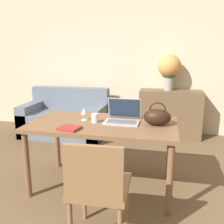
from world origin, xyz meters
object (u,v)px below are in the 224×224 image
(chair, at_px, (98,185))
(laptop, at_px, (123,115))
(couch, at_px, (66,119))
(drinking_glass, at_px, (95,118))
(handbag, at_px, (157,117))
(wine_glass, at_px, (84,112))
(flower_vase, at_px, (169,68))

(chair, height_order, laptop, laptop)
(chair, relative_size, laptop, 2.37)
(couch, bearing_deg, drinking_glass, -57.50)
(handbag, bearing_deg, chair, -114.21)
(wine_glass, distance_m, flower_vase, 2.12)
(laptop, bearing_deg, chair, -91.32)
(couch, bearing_deg, chair, -62.19)
(couch, distance_m, laptop, 2.05)
(flower_vase, bearing_deg, chair, -99.98)
(couch, relative_size, handbag, 5.24)
(couch, relative_size, flower_vase, 2.38)
(laptop, xyz_separation_m, flower_vase, (0.47, 1.84, 0.39))
(wine_glass, relative_size, handbag, 0.49)
(couch, distance_m, flower_vase, 2.01)
(chair, xyz_separation_m, drinking_glass, (-0.26, 0.82, 0.29))
(couch, relative_size, wine_glass, 10.61)
(chair, bearing_deg, flower_vase, 77.57)
(flower_vase, bearing_deg, couch, -169.22)
(drinking_glass, bearing_deg, handbag, 2.79)
(laptop, bearing_deg, handbag, -11.19)
(handbag, bearing_deg, drinking_glass, -177.21)
(handbag, height_order, flower_vase, flower_vase)
(drinking_glass, xyz_separation_m, wine_glass, (-0.14, 0.05, 0.05))
(chair, distance_m, handbag, 0.99)
(chair, xyz_separation_m, wine_glass, (-0.39, 0.87, 0.34))
(chair, relative_size, wine_glass, 6.29)
(couch, xyz_separation_m, drinking_glass, (1.02, -1.61, 0.50))
(couch, bearing_deg, laptop, -49.11)
(laptop, relative_size, flower_vase, 0.59)
(couch, xyz_separation_m, flower_vase, (1.77, 0.34, 0.90))
(wine_glass, bearing_deg, laptop, 7.53)
(wine_glass, relative_size, flower_vase, 0.22)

